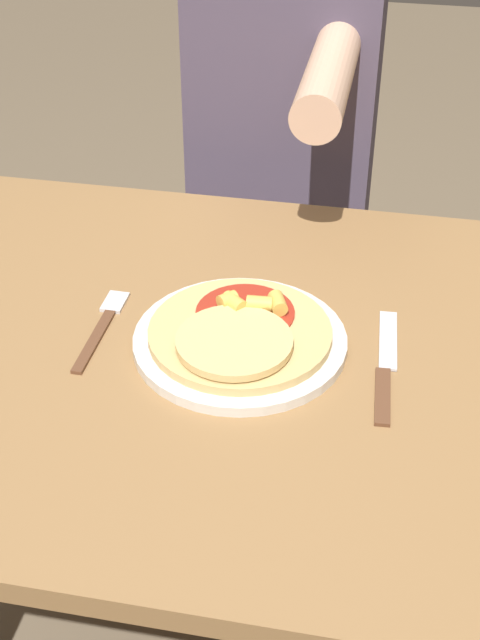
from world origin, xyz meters
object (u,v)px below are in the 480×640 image
object	(u,v)px
dining_table	(259,422)
plate	(240,341)
knife	(385,367)
person_diner	(285,131)
fork	(103,324)
pizza	(240,332)

from	to	relation	value
dining_table	plate	xyz separation A→B (m)	(-0.03, 0.01, 0.13)
knife	person_diner	distance (m)	0.66
knife	dining_table	bearing A→B (deg)	178.87
fork	knife	world-z (taller)	same
knife	pizza	bearing A→B (deg)	178.04
fork	plate	bearing A→B (deg)	-2.28
dining_table	plate	size ratio (longest dim) A/B	3.99
plate	pizza	distance (m)	0.02
person_diner	dining_table	bearing A→B (deg)	-84.20
pizza	person_diner	xyz separation A→B (m)	(-0.04, 0.62, -0.01)
plate	fork	world-z (taller)	plate
pizza	fork	distance (m)	0.18
knife	person_diner	bearing A→B (deg)	109.21
plate	knife	distance (m)	0.18
person_diner	pizza	bearing A→B (deg)	-86.60
plate	knife	xyz separation A→B (m)	(0.18, -0.01, -0.00)
pizza	fork	world-z (taller)	pizza
plate	person_diner	xyz separation A→B (m)	(-0.04, 0.62, 0.01)
plate	fork	distance (m)	0.18
plate	pizza	xyz separation A→B (m)	(0.00, -0.00, 0.02)
dining_table	plate	distance (m)	0.13
plate	person_diner	distance (m)	0.62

